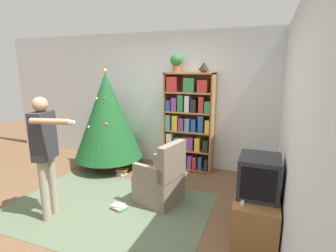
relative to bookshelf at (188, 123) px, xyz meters
The scene contains 15 objects.
ground_plane 2.15m from the bookshelf, 101.80° to the right, with size 14.00×14.00×0.00m, color brown.
wall_back 0.61m from the bookshelf, 149.29° to the left, with size 8.00×0.10×2.60m.
wall_right 2.55m from the bookshelf, 49.11° to the right, with size 0.10×8.00×2.60m.
area_rug 2.12m from the bookshelf, 108.69° to the right, with size 2.76×1.92×0.01m.
bookshelf is the anchor object (origin of this frame).
tv_stand 2.25m from the bookshelf, 51.48° to the right, with size 0.48×0.86×0.50m.
television 2.16m from the bookshelf, 51.53° to the right, with size 0.44×0.49×0.46m.
game_remote 2.32m from the bookshelf, 58.39° to the right, with size 0.04×0.12×0.02m.
christmas_tree 1.53m from the bookshelf, 162.41° to the right, with size 1.29×1.29×1.91m.
armchair 1.50m from the bookshelf, 89.31° to the right, with size 0.68×0.67×0.92m.
standing_person 2.55m from the bookshelf, 117.90° to the right, with size 0.69×0.46×1.59m.
potted_plant 1.15m from the bookshelf, behind, with size 0.22×0.22×0.33m.
table_lamp 1.07m from the bookshelf, ahead, with size 0.20×0.20×0.18m.
book_pile_near_tree 1.52m from the bookshelf, 145.41° to the right, with size 0.21×0.18×0.10m.
book_pile_by_chair 2.04m from the bookshelf, 104.29° to the right, with size 0.23×0.19×0.07m.
Camera 1 is at (1.75, -2.73, 1.93)m, focal length 28.00 mm.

